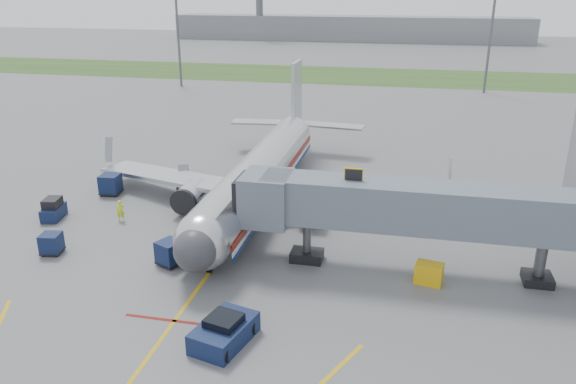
% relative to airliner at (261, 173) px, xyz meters
% --- Properties ---
extents(ground, '(400.00, 400.00, 0.00)m').
position_rel_airliner_xyz_m(ground, '(-0.00, -15.25, -2.65)').
color(ground, '#565659').
rests_on(ground, ground).
extents(grass_strip, '(300.00, 25.00, 0.01)m').
position_rel_airliner_xyz_m(grass_strip, '(-0.00, 74.75, -2.64)').
color(grass_strip, '#2D4C1E').
rests_on(grass_strip, ground).
extents(apron_markings, '(21.52, 50.00, 0.01)m').
position_rel_airliner_xyz_m(apron_markings, '(-0.00, -22.65, -2.64)').
color(apron_markings, gold).
rests_on(apron_markings, ground).
extents(airliner, '(32.10, 35.67, 10.25)m').
position_rel_airliner_xyz_m(airliner, '(0.00, 0.00, 0.00)').
color(airliner, silver).
rests_on(airliner, ground).
extents(jet_bridge, '(25.30, 4.00, 6.90)m').
position_rel_airliner_xyz_m(jet_bridge, '(12.86, -10.25, 1.82)').
color(jet_bridge, slate).
rests_on(jet_bridge, ground).
extents(light_mast_left, '(2.00, 0.44, 20.40)m').
position_rel_airliner_xyz_m(light_mast_left, '(-30.00, 54.75, 8.13)').
color(light_mast_left, '#595B60').
rests_on(light_mast_left, ground).
extents(light_mast_right, '(2.00, 0.44, 20.40)m').
position_rel_airliner_xyz_m(light_mast_right, '(25.00, 59.75, 8.13)').
color(light_mast_right, '#595B60').
rests_on(light_mast_right, ground).
extents(distant_terminal, '(120.00, 14.00, 8.00)m').
position_rel_airliner_xyz_m(distant_terminal, '(-10.00, 154.75, 1.35)').
color(distant_terminal, slate).
rests_on(distant_terminal, ground).
extents(pushback_tug, '(3.16, 4.22, 1.57)m').
position_rel_airliner_xyz_m(pushback_tug, '(3.43, -20.55, -1.99)').
color(pushback_tug, '#0D1A39').
rests_on(pushback_tug, ground).
extents(baggage_tug, '(1.75, 2.70, 1.75)m').
position_rel_airliner_xyz_m(baggage_tug, '(-15.53, -7.36, -1.87)').
color(baggage_tug, '#0D1A39').
rests_on(baggage_tug, ground).
extents(baggage_cart_a, '(1.84, 1.84, 1.85)m').
position_rel_airliner_xyz_m(baggage_cart_a, '(-13.82, -1.16, -1.71)').
color(baggage_cart_a, '#0D1A39').
rests_on(baggage_cart_a, ground).
extents(baggage_cart_b, '(1.58, 1.58, 1.49)m').
position_rel_airliner_xyz_m(baggage_cart_b, '(-11.89, -13.04, -1.89)').
color(baggage_cart_b, '#0D1A39').
rests_on(baggage_cart_b, ground).
extents(baggage_cart_c, '(2.07, 2.07, 1.68)m').
position_rel_airliner_xyz_m(baggage_cart_c, '(-3.00, -12.80, -1.79)').
color(baggage_cart_c, '#0D1A39').
rests_on(baggage_cart_c, ground).
extents(belt_loader, '(3.08, 4.85, 2.32)m').
position_rel_airliner_xyz_m(belt_loader, '(-6.82, -0.65, -2.07)').
color(belt_loader, '#0D1A39').
rests_on(belt_loader, ground).
extents(ground_power_cart, '(1.89, 1.46, 1.35)m').
position_rel_airliner_xyz_m(ground_power_cart, '(14.19, -11.70, -1.98)').
color(ground_power_cart, gold).
rests_on(ground_power_cart, ground).
extents(ramp_worker, '(0.75, 0.64, 1.73)m').
position_rel_airliner_xyz_m(ramp_worker, '(-9.93, -6.63, -1.78)').
color(ramp_worker, '#C9EE1C').
rests_on(ramp_worker, ground).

